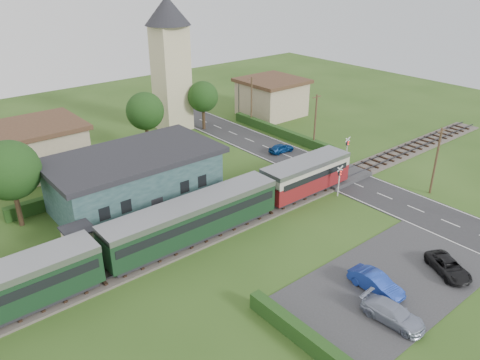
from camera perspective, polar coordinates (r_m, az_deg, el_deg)
ground at (r=44.24m, az=6.09°, el=-4.17°), size 120.00×120.00×0.00m
railway_track at (r=45.41m, az=4.31°, el=-3.11°), size 76.00×3.20×0.49m
road at (r=51.14m, az=14.02°, el=-0.53°), size 6.00×70.00×0.05m
car_park at (r=37.16m, az=17.88°, el=-11.72°), size 17.00×9.00×0.08m
crossing_deck at (r=52.13m, az=12.31°, el=0.40°), size 6.20×3.40×0.45m
platform at (r=42.31m, az=-8.66°, el=-5.46°), size 30.00×3.00×0.45m
equipment_hut at (r=38.77m, az=-18.97°, el=-7.15°), size 2.30×2.30×2.55m
station_building at (r=45.74m, az=-12.67°, el=0.14°), size 16.00×9.00×5.30m
train at (r=37.80m, az=-9.71°, el=-6.13°), size 43.20×2.90×3.40m
church_tower at (r=64.76m, az=-8.54°, el=14.86°), size 6.00×6.00×17.60m
house_west at (r=56.40m, az=-23.90°, el=3.51°), size 10.80×8.80×5.50m
house_east at (r=72.20m, az=3.88°, el=10.10°), size 8.80×8.80×5.50m
hedge_carpark at (r=30.72m, az=7.57°, el=-18.26°), size 0.80×9.00×1.20m
hedge_roadside at (r=63.51m, az=4.94°, el=5.84°), size 0.80×18.00×1.20m
hedge_station at (r=50.32m, az=-14.86°, el=-0.28°), size 22.00×0.80×1.30m
tree_a at (r=44.40m, az=-26.28°, el=1.05°), size 5.20×5.20×8.00m
tree_b at (r=58.36m, az=-11.49°, el=8.22°), size 4.60×4.60×7.34m
tree_c at (r=65.12m, az=-4.54°, el=10.08°), size 4.20×4.20×6.78m
utility_pole_b at (r=50.27m, az=22.78°, el=2.22°), size 1.40×0.22×7.00m
utility_pole_c at (r=58.65m, az=9.15°, el=7.07°), size 1.40×0.22×7.00m
utility_pole_d at (r=66.79m, az=1.41°, el=9.63°), size 1.40×0.22×7.00m
crossing_signal_near at (r=47.40m, az=12.02°, el=0.39°), size 0.84×0.28×3.28m
crossing_signal_far at (r=55.39m, az=12.93°, el=4.00°), size 0.84×0.28×3.28m
streetlamp_east at (r=71.75m, az=-0.15°, el=10.26°), size 0.30×0.30×5.15m
car_on_road at (r=57.96m, az=5.05°, el=3.90°), size 3.38×1.60×1.12m
car_park_blue at (r=35.50m, az=16.23°, el=-11.95°), size 1.55×4.18×1.37m
car_park_silver at (r=33.30m, az=18.14°, el=-15.21°), size 2.08×4.45×1.26m
car_park_dark at (r=39.21m, az=24.06°, el=-9.62°), size 3.53×4.48×1.13m
pedestrian_near at (r=45.58m, az=0.92°, el=-1.37°), size 0.57×0.39×1.51m
pedestrian_far at (r=38.93m, az=-16.07°, el=-7.53°), size 0.58×0.74×1.49m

